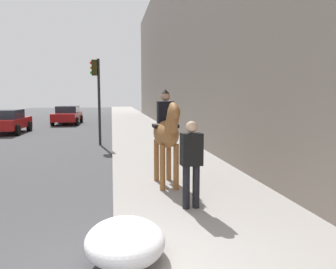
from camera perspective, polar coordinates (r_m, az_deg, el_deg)
The scene contains 6 objects.
mounted_horse_near at distance 7.97m, azimuth -0.28°, elevation 0.39°, with size 2.15×0.61×2.33m.
pedestrian_greeting at distance 6.43m, azimuth 4.01°, elevation -4.15°, with size 0.29×0.42×1.70m.
car_near_lane at distance 22.23m, azimuth -25.70°, elevation 2.06°, with size 3.99×2.12×1.44m.
car_mid_lane at distance 27.80m, azimuth -16.76°, elevation 3.25°, with size 4.59×2.11×1.44m.
traffic_light_near_curb at distance 15.67m, azimuth -12.03°, elevation 7.79°, with size 0.20×0.44×3.93m.
snow_pile_near at distance 4.75m, azimuth -7.35°, elevation -17.53°, with size 1.40×1.08×0.49m, color white.
Camera 1 is at (-3.57, -0.01, 2.31)m, focal length 35.73 mm.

